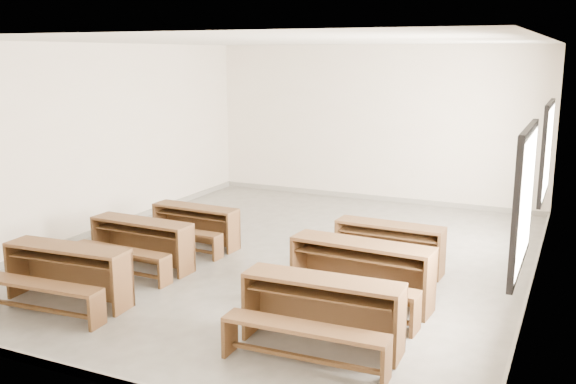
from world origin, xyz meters
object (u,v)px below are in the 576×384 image
at_px(desk_set_0, 65,271).
at_px(desk_set_5, 388,244).
at_px(desk_set_1, 140,241).
at_px(desk_set_3, 321,309).
at_px(desk_set_2, 194,223).
at_px(desk_set_4, 360,269).

xyz_separation_m(desk_set_0, desk_set_5, (3.24, 2.84, -0.03)).
xyz_separation_m(desk_set_1, desk_set_3, (3.31, -1.29, 0.03)).
xyz_separation_m(desk_set_2, desk_set_3, (3.19, -2.53, 0.06)).
bearing_deg(desk_set_5, desk_set_3, -87.10).
bearing_deg(desk_set_1, desk_set_2, 86.58).
distance_m(desk_set_0, desk_set_4, 3.60).
bearing_deg(desk_set_0, desk_set_1, 86.72).
bearing_deg(desk_set_3, desk_set_1, 156.76).
bearing_deg(desk_set_2, desk_set_1, -92.89).
bearing_deg(desk_set_4, desk_set_2, 161.98).
height_order(desk_set_1, desk_set_4, desk_set_4).
height_order(desk_set_0, desk_set_1, desk_set_0).
height_order(desk_set_0, desk_set_4, desk_set_4).
height_order(desk_set_1, desk_set_3, desk_set_3).
bearing_deg(desk_set_0, desk_set_4, 20.49).
relative_size(desk_set_1, desk_set_5, 1.02).
bearing_deg(desk_set_5, desk_set_0, -136.97).
height_order(desk_set_0, desk_set_5, desk_set_0).
distance_m(desk_set_3, desk_set_4, 1.30).
bearing_deg(desk_set_0, desk_set_2, 84.12).
bearing_deg(desk_set_5, desk_set_4, -86.70).
distance_m(desk_set_0, desk_set_1, 1.47).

